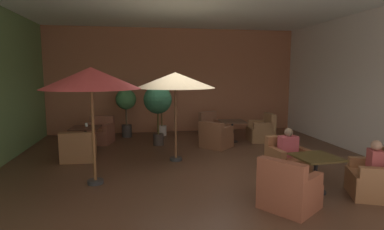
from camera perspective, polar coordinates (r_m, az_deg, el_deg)
name	(u,v)px	position (r m, az deg, el deg)	size (l,w,h in m)	color
ground_plane	(195,163)	(7.95, 0.55, -8.84)	(9.51, 8.86, 0.02)	#503323
wall_back_brick	(175,81)	(11.96, -3.21, 6.26)	(9.51, 0.08, 3.90)	#A36244
wall_right_plain	(367,84)	(9.65, 29.41, 4.92)	(0.08, 8.86, 3.90)	silver
ceiling_slab	(195,1)	(7.80, 0.59, 20.12)	(9.51, 8.86, 0.06)	silver
cafe_table_front_left	(86,131)	(9.54, -18.88, -2.82)	(0.85, 0.85, 0.70)	black
armchair_front_left_north	(79,149)	(8.61, -20.02, -5.90)	(0.81, 0.77, 0.78)	#905D37
armchair_front_left_east	(100,133)	(10.51, -16.54, -3.25)	(0.96, 0.97, 0.85)	brown
cafe_table_front_right	(316,164)	(6.40, 21.72, -8.38)	(0.85, 0.85, 0.70)	black
armchair_front_right_north	(286,161)	(7.30, 16.86, -8.08)	(0.77, 0.84, 0.83)	#915936
armchair_front_right_east	(288,191)	(5.56, 17.20, -13.06)	(1.12, 1.12, 0.88)	brown
armchair_front_right_south	(376,180)	(6.71, 30.61, -10.16)	(1.04, 1.06, 0.87)	#935E38
cafe_table_mid_center	(232,125)	(10.29, 7.37, -1.81)	(0.85, 0.85, 0.70)	black
armchair_mid_center_north	(262,131)	(10.62, 12.67, -2.89)	(0.82, 0.79, 0.92)	brown
armchair_mid_center_east	(212,128)	(11.07, 3.68, -2.39)	(0.98, 1.01, 0.88)	brown
armchair_mid_center_south	(216,138)	(9.49, 4.37, -4.13)	(1.09, 1.09, 0.81)	brown
patio_umbrella_tall_red	(91,79)	(6.46, -17.97, 6.30)	(1.95, 1.95, 2.37)	#2D2D2D
patio_umbrella_center_beige	(175,81)	(7.88, -3.07, 6.28)	(2.01, 2.01, 2.27)	#2D2D2D
potted_tree_left_corner	(126,103)	(11.16, -11.97, 2.11)	(0.71, 0.71, 1.70)	#3E3835
potted_tree_mid_left	(161,98)	(11.20, -5.62, 3.13)	(0.58, 0.58, 1.92)	beige
potted_tree_mid_right	(158,102)	(9.70, -6.27, 2.41)	(0.88, 0.88, 1.87)	#3A302B
patron_blue_shirt	(288,144)	(7.17, 17.16, -5.14)	(0.41, 0.26, 0.63)	#B5454C
patron_by_window	(375,159)	(6.59, 30.49, -6.88)	(0.32, 0.40, 0.60)	#A94442
iced_drink_cup	(86,125)	(9.60, -18.75, -1.70)	(0.08, 0.08, 0.11)	white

